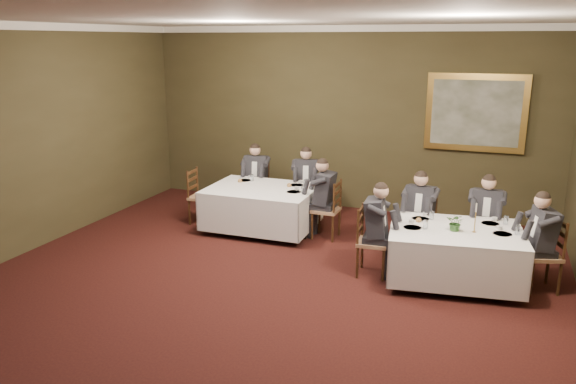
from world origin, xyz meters
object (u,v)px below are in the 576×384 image
Objects in this scene: diner_sec_endright at (326,208)px; candlestick at (475,221)px; diner_main_endright at (542,253)px; chair_sec_endright at (327,221)px; diner_main_backright at (485,228)px; chair_sec_backright at (306,203)px; chair_main_backleft at (419,238)px; diner_main_backleft at (419,224)px; diner_sec_backright at (306,191)px; diner_sec_backleft at (257,186)px; chair_sec_endleft at (202,208)px; chair_main_endleft at (372,256)px; table_main at (455,251)px; painting at (476,113)px; diner_main_endleft at (373,240)px; centerpiece at (456,222)px; table_second at (262,205)px; chair_main_backright at (483,242)px; chair_sec_backleft at (257,198)px; chair_main_endright at (541,270)px.

diner_sec_endright is 2.69m from candlestick.
diner_main_endright is 1.35× the size of chair_sec_endright.
diner_main_backright and diner_main_endright have the same top height.
chair_main_backleft is at bearing 136.13° from chair_sec_backright.
diner_main_backleft is 2.56m from diner_sec_backright.
diner_sec_backright is at bearing 37.47° from chair_sec_endright.
chair_sec_endleft is at bearing 46.26° from diner_sec_backleft.
chair_main_endleft is 1.63m from chair_sec_endright.
table_main is 1.13× the size of painting.
diner_main_endleft is 1.00× the size of diner_sec_backleft.
centerpiece is (1.09, 0.08, 0.38)m from diner_main_endleft.
table_second is 2.76m from chair_main_backleft.
diner_main_backleft is 1.00× the size of diner_main_endleft.
table_second is 1.87× the size of chair_sec_endright.
diner_main_endleft is 5.21× the size of centerpiece.
diner_main_backright reaches higher than chair_main_endleft.
diner_sec_backleft is 1.91m from diner_sec_endright.
diner_main_backright is at bearing -165.69° from chair_main_backleft.
diner_sec_backleft is 1.18m from chair_sec_endleft.
chair_sec_backright is (-3.21, 1.08, 0.00)m from chair_main_backright.
chair_main_endleft is 3.67m from painting.
diner_main_backright reaches higher than chair_sec_backleft.
table_main is at bearing 128.71° from diner_sec_backright.
diner_main_backleft is 1.00× the size of diner_sec_endright.
chair_sec_endright is at bearing -2.87° from diner_main_backright.
diner_sec_backleft and diner_sec_backright have the same top height.
candlestick is at bearing 130.34° from diner_sec_backright.
chair_sec_backleft is 0.74× the size of diner_sec_endright.
table_main is at bearing 143.44° from diner_sec_backleft.
chair_sec_endright is (-3.27, 0.94, 0.00)m from chair_main_endright.
diner_main_backright is 1.35× the size of chair_sec_backright.
diner_sec_endright is at bearing -143.17° from diner_main_endleft.
diner_sec_backright is at bearing 171.27° from chair_sec_backleft.
diner_sec_endright is (-2.52, 0.14, 0.00)m from diner_main_backright.
diner_main_backright is (0.35, 0.96, 0.06)m from table_main.
diner_main_endright is 5.69m from chair_sec_endleft.
chair_main_backright is 1.00× the size of chair_sec_backleft.
chair_main_endleft is (-1.11, -0.15, -0.17)m from table_main.
diner_main_backleft is 1.35× the size of chair_sec_backleft.
painting is at bearing -79.39° from chair_main_backright.
diner_sec_backleft is (-3.26, 1.19, 0.00)m from diner_main_backleft.
candlestick is at bearing 73.20° from chair_sec_endleft.
diner_main_endright is (4.44, -0.93, 0.06)m from table_second.
chair_main_backright is at bearing 70.90° from centerpiece.
chair_sec_backleft is at bearing -13.93° from diner_main_backright.
chair_sec_backleft is (-4.95, 1.88, -0.23)m from diner_main_endright.
painting is (3.85, 0.88, 1.71)m from chair_sec_backleft.
chair_sec_backleft is at bearing 50.29° from diner_main_endright.
chair_main_endright is (1.71, -0.67, -0.23)m from diner_main_backleft.
chair_sec_endright is at bearing -140.16° from painting.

